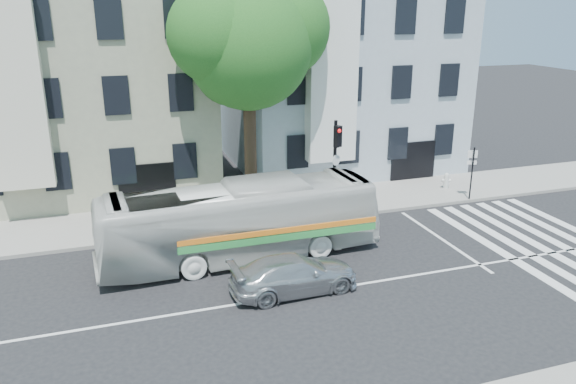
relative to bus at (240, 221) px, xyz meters
name	(u,v)px	position (x,y,z in m)	size (l,w,h in m)	color
ground	(316,292)	(1.75, -3.40, -1.48)	(120.00, 120.00, 0.00)	black
sidewalk_far	(254,211)	(1.75, 4.60, -1.40)	(80.00, 4.00, 0.15)	gray
building_left	(84,80)	(-5.25, 11.60, 4.02)	(12.00, 10.00, 11.00)	gray
building_right	(338,71)	(8.75, 11.60, 4.02)	(12.00, 10.00, 11.00)	#A5B7C4
street_tree	(248,37)	(1.81, 5.34, 6.36)	(7.30, 5.90, 11.10)	#2D2116
bus	(240,221)	(0.00, 0.00, 0.00)	(10.59, 2.48, 2.95)	silver
sedan	(294,274)	(1.07, -3.12, -0.85)	(4.34, 1.76, 1.26)	silver
hedge	(223,215)	(0.05, 3.40, -0.98)	(8.50, 0.84, 0.70)	#2C5A1D
traffic_signal	(336,157)	(4.90, 2.55, 1.43)	(0.44, 0.54, 4.49)	black
fire_hydrant	(446,180)	(11.95, 4.53, -0.90)	(0.47, 0.33, 0.83)	silver
far_sign_pole	(472,166)	(12.09, 2.75, 0.31)	(0.45, 0.23, 2.60)	black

